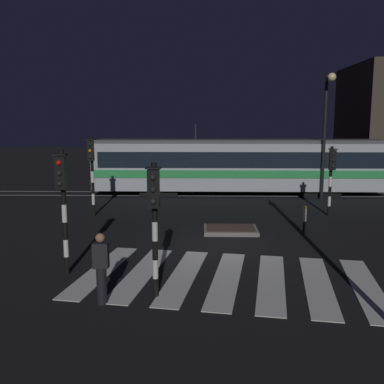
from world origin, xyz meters
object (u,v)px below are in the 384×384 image
object	(u,v)px
traffic_light_corner_near_left	(62,194)
traffic_light_corner_far_left	(92,164)
pedestrian_waiting_at_kerb	(101,268)
bollard_island_edge	(305,220)
traffic_light_corner_far_right	(331,171)
traffic_light_kerb_mid_left	(154,210)
tram	(239,165)
street_lamp_trackside_right	(326,121)

from	to	relation	value
traffic_light_corner_near_left	traffic_light_corner_far_left	bearing A→B (deg)	98.52
pedestrian_waiting_at_kerb	bollard_island_edge	size ratio (longest dim) A/B	1.54
traffic_light_corner_near_left	pedestrian_waiting_at_kerb	xyz separation A→B (m)	(1.46, -1.93, -1.43)
pedestrian_waiting_at_kerb	bollard_island_edge	distance (m)	9.14
traffic_light_corner_far_right	traffic_light_kerb_mid_left	distance (m)	11.83
traffic_light_corner_near_left	pedestrian_waiting_at_kerb	distance (m)	2.81
traffic_light_corner_near_left	traffic_light_kerb_mid_left	xyz separation A→B (m)	(2.69, -1.58, -0.12)
traffic_light_corner_far_right	traffic_light_kerb_mid_left	world-z (taller)	traffic_light_kerb_mid_left
bollard_island_edge	tram	bearing A→B (deg)	100.67
traffic_light_corner_near_left	bollard_island_edge	world-z (taller)	traffic_light_corner_near_left
tram	traffic_light_corner_far_right	bearing A→B (deg)	-58.95
traffic_light_corner_far_left	tram	size ratio (longest dim) A/B	0.21
pedestrian_waiting_at_kerb	bollard_island_edge	bearing A→B (deg)	46.55
street_lamp_trackside_right	pedestrian_waiting_at_kerb	bearing A→B (deg)	-122.35
traffic_light_corner_far_right	traffic_light_corner_near_left	size ratio (longest dim) A/B	0.91
street_lamp_trackside_right	tram	xyz separation A→B (m)	(-4.55, 1.66, -2.59)
bollard_island_edge	street_lamp_trackside_right	bearing A→B (deg)	70.08
traffic_light_corner_near_left	tram	xyz separation A→B (m)	(5.98, 14.05, -0.56)
traffic_light_corner_far_right	traffic_light_corner_far_left	bearing A→B (deg)	-178.74
pedestrian_waiting_at_kerb	bollard_island_edge	xyz separation A→B (m)	(6.28, 6.63, -0.32)
bollard_island_edge	traffic_light_corner_far_left	bearing A→B (deg)	161.15
traffic_light_corner_far_right	street_lamp_trackside_right	world-z (taller)	street_lamp_trackside_right
street_lamp_trackside_right	pedestrian_waiting_at_kerb	xyz separation A→B (m)	(-9.07, -14.32, -3.46)
traffic_light_kerb_mid_left	bollard_island_edge	bearing A→B (deg)	51.20
street_lamp_trackside_right	pedestrian_waiting_at_kerb	distance (m)	17.30
street_lamp_trackside_right	bollard_island_edge	distance (m)	9.01
street_lamp_trackside_right	tram	bearing A→B (deg)	159.93
tram	bollard_island_edge	bearing A→B (deg)	-79.33
traffic_light_corner_far_right	bollard_island_edge	bearing A→B (deg)	-120.00
traffic_light_corner_far_right	tram	distance (m)	7.09
tram	bollard_island_edge	size ratio (longest dim) A/B	15.51
traffic_light_kerb_mid_left	bollard_island_edge	world-z (taller)	traffic_light_kerb_mid_left
street_lamp_trackside_right	pedestrian_waiting_at_kerb	world-z (taller)	street_lamp_trackside_right
traffic_light_kerb_mid_left	street_lamp_trackside_right	size ratio (longest dim) A/B	0.49
tram	pedestrian_waiting_at_kerb	distance (m)	16.63
traffic_light_corner_far_right	street_lamp_trackside_right	xyz separation A→B (m)	(0.89, 4.41, 2.24)
traffic_light_kerb_mid_left	tram	bearing A→B (deg)	78.10
traffic_light_corner_near_left	bollard_island_edge	size ratio (longest dim) A/B	3.15
traffic_light_corner_far_left	street_lamp_trackside_right	bearing A→B (deg)	21.67
traffic_light_kerb_mid_left	pedestrian_waiting_at_kerb	size ratio (longest dim) A/B	1.94
traffic_light_corner_far_left	street_lamp_trackside_right	size ratio (longest dim) A/B	0.53
traffic_light_corner_near_left	tram	size ratio (longest dim) A/B	0.20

